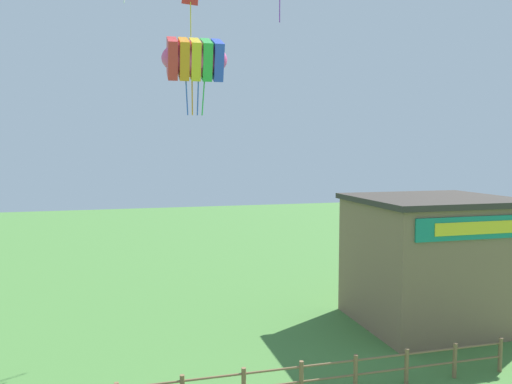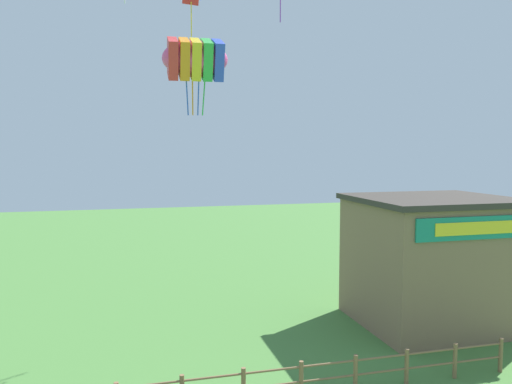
% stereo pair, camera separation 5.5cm
% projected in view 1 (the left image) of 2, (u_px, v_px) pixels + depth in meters
% --- Properties ---
extents(wooden_fence, '(16.66, 0.14, 1.20)m').
position_uv_depth(wooden_fence, '(273.00, 381.00, 15.18)').
color(wooden_fence, brown).
rests_on(wooden_fence, ground_plane).
extents(seaside_building, '(6.63, 5.92, 5.65)m').
position_uv_depth(seaside_building, '(431.00, 260.00, 22.09)').
color(seaside_building, '#84664C').
rests_on(seaside_building, ground_plane).
extents(kite_rainbow_parafoil, '(2.94, 2.14, 3.45)m').
position_uv_depth(kite_rainbow_parafoil, '(195.00, 59.00, 21.59)').
color(kite_rainbow_parafoil, '#E54C8C').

